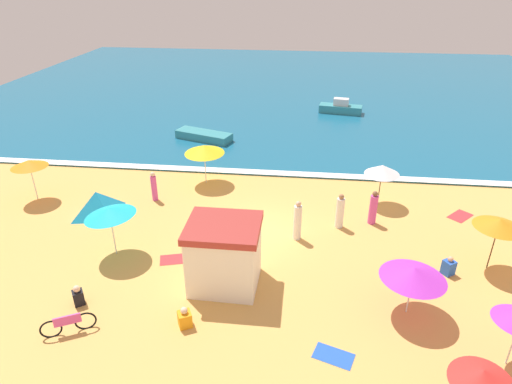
# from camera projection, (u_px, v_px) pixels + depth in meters

# --- Properties ---
(ground_plane) EXTENTS (60.00, 60.00, 0.00)m
(ground_plane) POSITION_uv_depth(u_px,v_px,m) (260.00, 229.00, 20.95)
(ground_plane) COLOR #E0A856
(ocean_water) EXTENTS (60.00, 44.00, 0.10)m
(ocean_water) POSITION_uv_depth(u_px,v_px,m) (289.00, 87.00, 45.69)
(ocean_water) COLOR #196084
(ocean_water) RESTS_ON ground_plane
(wave_breaker_foam) EXTENTS (57.00, 0.70, 0.01)m
(wave_breaker_foam) POSITION_uv_depth(u_px,v_px,m) (271.00, 173.00, 26.47)
(wave_breaker_foam) COLOR white
(wave_breaker_foam) RESTS_ON ocean_water
(lifeguard_cabana) EXTENTS (2.74, 2.44, 2.70)m
(lifeguard_cabana) POSITION_uv_depth(u_px,v_px,m) (224.00, 254.00, 16.75)
(lifeguard_cabana) COLOR white
(lifeguard_cabana) RESTS_ON ground_plane
(beach_umbrella_0) EXTENTS (2.58, 2.58, 2.34)m
(beach_umbrella_0) POSITION_uv_depth(u_px,v_px,m) (499.00, 224.00, 17.29)
(beach_umbrella_0) COLOR #4C3823
(beach_umbrella_0) RESTS_ON ground_plane
(beach_umbrella_4) EXTENTS (3.24, 3.24, 1.98)m
(beach_umbrella_4) POSITION_uv_depth(u_px,v_px,m) (414.00, 273.00, 15.13)
(beach_umbrella_4) COLOR silver
(beach_umbrella_4) RESTS_ON ground_plane
(beach_umbrella_5) EXTENTS (2.89, 2.90, 2.33)m
(beach_umbrella_5) POSITION_uv_depth(u_px,v_px,m) (204.00, 149.00, 24.57)
(beach_umbrella_5) COLOR silver
(beach_umbrella_5) RESTS_ON ground_plane
(beach_umbrella_6) EXTENTS (2.50, 2.51, 2.28)m
(beach_umbrella_6) POSITION_uv_depth(u_px,v_px,m) (29.00, 164.00, 22.73)
(beach_umbrella_6) COLOR silver
(beach_umbrella_6) RESTS_ON ground_plane
(beach_umbrella_7) EXTENTS (2.47, 2.47, 2.22)m
(beach_umbrella_7) POSITION_uv_depth(u_px,v_px,m) (382.00, 170.00, 22.36)
(beach_umbrella_7) COLOR #4C3823
(beach_umbrella_7) RESTS_ON ground_plane
(beach_umbrella_8) EXTENTS (2.44, 2.41, 2.39)m
(beach_umbrella_8) POSITION_uv_depth(u_px,v_px,m) (109.00, 212.00, 18.22)
(beach_umbrella_8) COLOR silver
(beach_umbrella_8) RESTS_ON ground_plane
(beach_umbrella_9) EXTENTS (2.33, 2.32, 2.04)m
(beach_umbrella_9) POSITION_uv_depth(u_px,v_px,m) (483.00, 376.00, 11.27)
(beach_umbrella_9) COLOR silver
(beach_umbrella_9) RESTS_ON ground_plane
(beach_tent) EXTENTS (2.77, 2.83, 1.21)m
(beach_tent) POSITION_uv_depth(u_px,v_px,m) (97.00, 203.00, 22.05)
(beach_tent) COLOR #1999D8
(beach_tent) RESTS_ON ground_plane
(parked_bicycle) EXTENTS (1.65, 0.89, 0.76)m
(parked_bicycle) POSITION_uv_depth(u_px,v_px,m) (68.00, 324.00, 14.85)
(parked_bicycle) COLOR black
(parked_bicycle) RESTS_ON ground_plane
(beachgoer_0) EXTENTS (0.59, 0.59, 0.79)m
(beachgoer_0) POSITION_uv_depth(u_px,v_px,m) (185.00, 318.00, 15.17)
(beachgoer_0) COLOR orange
(beachgoer_0) RESTS_ON ground_plane
(beachgoer_1) EXTENTS (0.39, 0.39, 1.92)m
(beachgoer_1) POSITION_uv_depth(u_px,v_px,m) (298.00, 221.00, 19.82)
(beachgoer_1) COLOR white
(beachgoer_1) RESTS_ON ground_plane
(beachgoer_2) EXTENTS (0.58, 0.58, 0.83)m
(beachgoer_2) POSITION_uv_depth(u_px,v_px,m) (449.00, 267.00, 17.75)
(beachgoer_2) COLOR blue
(beachgoer_2) RESTS_ON ground_plane
(beachgoer_3) EXTENTS (0.52, 0.52, 0.82)m
(beachgoer_3) POSITION_uv_depth(u_px,v_px,m) (78.00, 296.00, 16.14)
(beachgoer_3) COLOR black
(beachgoer_3) RESTS_ON ground_plane
(beachgoer_5) EXTENTS (0.31, 0.31, 1.63)m
(beachgoer_5) POSITION_uv_depth(u_px,v_px,m) (154.00, 187.00, 23.23)
(beachgoer_5) COLOR #D84CA5
(beachgoer_5) RESTS_ON ground_plane
(beachgoer_6) EXTENTS (0.53, 0.53, 1.72)m
(beachgoer_6) POSITION_uv_depth(u_px,v_px,m) (373.00, 208.00, 21.10)
(beachgoer_6) COLOR #D84CA5
(beachgoer_6) RESTS_ON ground_plane
(beachgoer_7) EXTENTS (0.50, 0.50, 1.75)m
(beachgoer_7) POSITION_uv_depth(u_px,v_px,m) (340.00, 212.00, 20.78)
(beachgoer_7) COLOR white
(beachgoer_7) RESTS_ON ground_plane
(beach_towel_0) EXTENTS (1.43, 1.09, 0.01)m
(beach_towel_0) POSITION_uv_depth(u_px,v_px,m) (333.00, 356.00, 14.11)
(beach_towel_0) COLOR blue
(beach_towel_0) RESTS_ON ground_plane
(beach_towel_1) EXTENTS (1.74, 1.16, 0.01)m
(beach_towel_1) POSITION_uv_depth(u_px,v_px,m) (179.00, 259.00, 18.80)
(beach_towel_1) COLOR red
(beach_towel_1) RESTS_ON ground_plane
(beach_towel_3) EXTENTS (1.45, 1.46, 0.01)m
(beach_towel_3) POSITION_uv_depth(u_px,v_px,m) (460.00, 216.00, 22.03)
(beach_towel_3) COLOR red
(beach_towel_3) RESTS_ON ground_plane
(beach_towel_4) EXTENTS (0.84, 1.54, 0.01)m
(beach_towel_4) POSITION_uv_depth(u_px,v_px,m) (113.00, 213.00, 22.33)
(beach_towel_4) COLOR green
(beach_towel_4) RESTS_ON ground_plane
(small_boat_0) EXTENTS (4.27, 2.58, 0.57)m
(small_boat_0) POSITION_uv_depth(u_px,v_px,m) (204.00, 136.00, 31.44)
(small_boat_0) COLOR teal
(small_boat_0) RESTS_ON ocean_water
(small_boat_1) EXTENTS (3.67, 1.74, 1.23)m
(small_boat_1) POSITION_uv_depth(u_px,v_px,m) (341.00, 108.00, 37.17)
(small_boat_1) COLOR teal
(small_boat_1) RESTS_ON ocean_water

